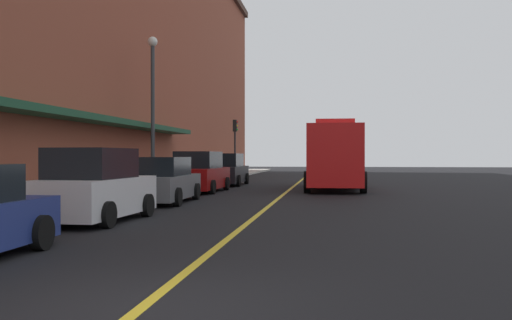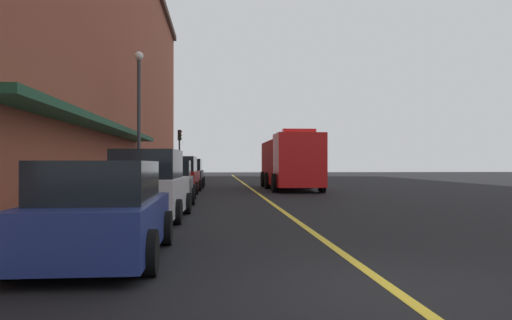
{
  "view_description": "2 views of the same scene",
  "coord_description": "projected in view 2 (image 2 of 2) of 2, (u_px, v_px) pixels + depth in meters",
  "views": [
    {
      "loc": [
        2.12,
        -6.13,
        1.71
      ],
      "look_at": [
        -1.22,
        18.91,
        1.51
      ],
      "focal_mm": 40.25,
      "sensor_mm": 36.0,
      "label": 1
    },
    {
      "loc": [
        -2.14,
        -5.76,
        1.53
      ],
      "look_at": [
        -0.3,
        16.78,
        1.69
      ],
      "focal_mm": 34.58,
      "sensor_mm": 36.0,
      "label": 2
    }
  ],
  "objects": [
    {
      "name": "parked_car_4",
      "position": [
        188.0,
        174.0,
        31.83
      ],
      "size": [
        2.16,
        4.89,
        1.83
      ],
      "rotation": [
        0.0,
        0.0,
        1.57
      ],
      "color": "black",
      "rests_on": "ground"
    },
    {
      "name": "lane_center_stripe",
      "position": [
        250.0,
        188.0,
        30.82
      ],
      "size": [
        0.16,
        70.0,
        0.01
      ],
      "primitive_type": "cube",
      "color": "gold",
      "rests_on": "ground"
    },
    {
      "name": "parked_car_0",
      "position": [
        102.0,
        213.0,
        7.8
      ],
      "size": [
        2.04,
        4.16,
        1.57
      ],
      "rotation": [
        0.0,
        0.0,
        1.58
      ],
      "color": "navy",
      "rests_on": "ground"
    },
    {
      "name": "parked_car_2",
      "position": [
        169.0,
        182.0,
        19.46
      ],
      "size": [
        2.15,
        4.87,
        1.66
      ],
      "rotation": [
        0.0,
        0.0,
        1.6
      ],
      "color": "#595B60",
      "rests_on": "ground"
    },
    {
      "name": "parking_meter_1",
      "position": [
        165.0,
        171.0,
        30.96
      ],
      "size": [
        0.14,
        0.18,
        1.33
      ],
      "color": "#4C4C51",
      "rests_on": "sidewalk_left"
    },
    {
      "name": "sidewalk_left",
      "position": [
        150.0,
        187.0,
        30.31
      ],
      "size": [
        2.4,
        70.0,
        0.15
      ],
      "primitive_type": "cube",
      "color": "#ADA8A0",
      "rests_on": "ground"
    },
    {
      "name": "brick_building_left",
      "position": [
        22.0,
        41.0,
        28.79
      ],
      "size": [
        13.32,
        64.0,
        17.38
      ],
      "color": "brown",
      "rests_on": "ground"
    },
    {
      "name": "parking_meter_0",
      "position": [
        133.0,
        176.0,
        19.12
      ],
      "size": [
        0.14,
        0.18,
        1.33
      ],
      "color": "#4C4C51",
      "rests_on": "sidewalk_left"
    },
    {
      "name": "parked_car_1",
      "position": [
        149.0,
        187.0,
        13.55
      ],
      "size": [
        2.17,
        4.26,
        1.9
      ],
      "rotation": [
        0.0,
        0.0,
        1.53
      ],
      "color": "silver",
      "rests_on": "ground"
    },
    {
      "name": "fire_truck",
      "position": [
        290.0,
        162.0,
        29.33
      ],
      "size": [
        2.84,
        9.09,
        3.37
      ],
      "rotation": [
        0.0,
        0.0,
        -1.57
      ],
      "color": "red",
      "rests_on": "ground"
    },
    {
      "name": "traffic_light_near",
      "position": [
        180.0,
        145.0,
        42.63
      ],
      "size": [
        0.38,
        0.36,
        4.3
      ],
      "color": "#232326",
      "rests_on": "sidewalk_left"
    },
    {
      "name": "parked_car_3",
      "position": [
        179.0,
        176.0,
        25.61
      ],
      "size": [
        2.21,
        4.91,
        1.9
      ],
      "rotation": [
        0.0,
        0.0,
        1.55
      ],
      "color": "maroon",
      "rests_on": "ground"
    },
    {
      "name": "street_lamp_left",
      "position": [
        139.0,
        106.0,
        24.37
      ],
      "size": [
        0.44,
        0.44,
        6.94
      ],
      "color": "#33383D",
      "rests_on": "sidewalk_left"
    },
    {
      "name": "ground_plane",
      "position": [
        250.0,
        188.0,
        30.82
      ],
      "size": [
        112.0,
        112.0,
        0.0
      ],
      "primitive_type": "plane",
      "color": "black"
    }
  ]
}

